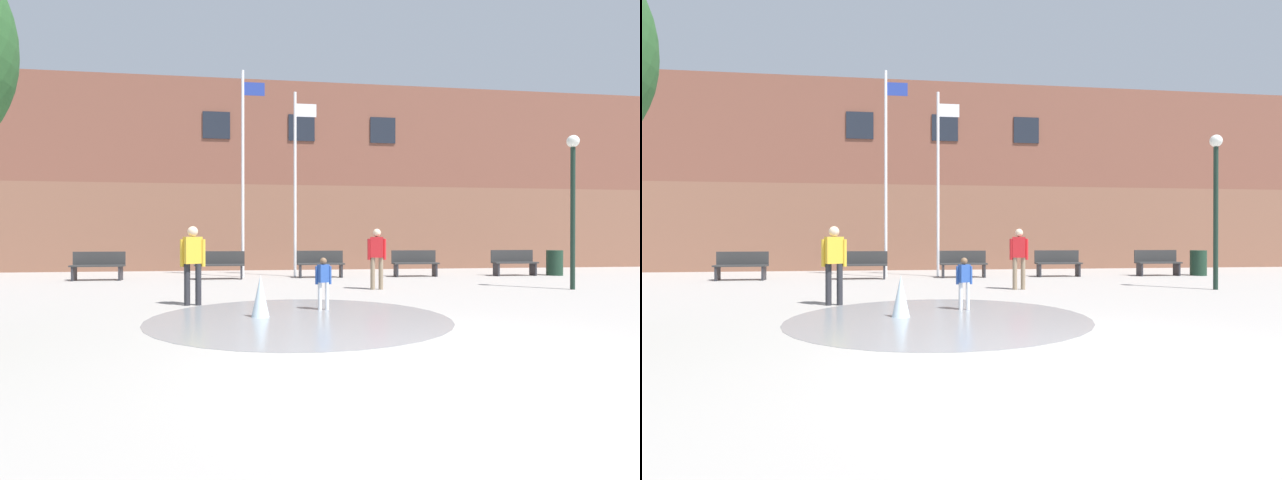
{
  "view_description": "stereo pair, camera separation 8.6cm",
  "coord_description": "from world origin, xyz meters",
  "views": [
    {
      "loc": [
        -2.17,
        -5.22,
        1.37
      ],
      "look_at": [
        -0.4,
        7.27,
        1.3
      ],
      "focal_mm": 28.0,
      "sensor_mm": 36.0,
      "label": 1
    },
    {
      "loc": [
        -2.09,
        -5.23,
        1.37
      ],
      "look_at": [
        -0.4,
        7.27,
        1.3
      ],
      "focal_mm": 28.0,
      "sensor_mm": 36.0,
      "label": 2
    }
  ],
  "objects": [
    {
      "name": "park_bench_near_trashcan",
      "position": [
        3.55,
        11.52,
        0.48
      ],
      "size": [
        1.6,
        0.44,
        0.91
      ],
      "color": "#28282D",
      "rests_on": "ground"
    },
    {
      "name": "park_bench_left_of_flagpoles",
      "position": [
        -3.13,
        11.34,
        0.48
      ],
      "size": [
        1.6,
        0.44,
        0.91
      ],
      "color": "#28282D",
      "rests_on": "ground"
    },
    {
      "name": "library_building",
      "position": [
        0.0,
        18.59,
        3.96
      ],
      "size": [
        36.0,
        6.05,
        7.91
      ],
      "color": "brown",
      "rests_on": "ground"
    },
    {
      "name": "adult_watching",
      "position": [
        -3.3,
        5.05,
        0.93
      ],
      "size": [
        0.5,
        0.33,
        1.59
      ],
      "rotation": [
        0.0,
        0.0,
        -2.69
      ],
      "color": "#28282D",
      "rests_on": "ground"
    },
    {
      "name": "child_with_pink_shirt",
      "position": [
        -0.79,
        4.06,
        0.58
      ],
      "size": [
        0.31,
        0.21,
        0.99
      ],
      "rotation": [
        0.0,
        0.0,
        0.48
      ],
      "color": "silver",
      "rests_on": "ground"
    },
    {
      "name": "splash_fountain",
      "position": [
        -1.5,
        3.22,
        0.1
      ],
      "size": [
        5.08,
        5.08,
        0.72
      ],
      "color": "gray",
      "rests_on": "ground"
    },
    {
      "name": "flagpole_right",
      "position": [
        -0.55,
        12.13,
        3.45
      ],
      "size": [
        0.8,
        0.1,
        6.44
      ],
      "color": "silver",
      "rests_on": "ground"
    },
    {
      "name": "park_bench_far_left",
      "position": [
        -6.93,
        11.42,
        0.48
      ],
      "size": [
        1.6,
        0.44,
        0.91
      ],
      "color": "#28282D",
      "rests_on": "ground"
    },
    {
      "name": "adult_in_red",
      "position": [
        1.13,
        7.49,
        0.93
      ],
      "size": [
        0.5,
        0.28,
        1.59
      ],
      "rotation": [
        0.0,
        0.0,
        2.88
      ],
      "color": "#89755B",
      "rests_on": "ground"
    },
    {
      "name": "lamp_post_right_lane",
      "position": [
        6.23,
        6.78,
        2.63
      ],
      "size": [
        0.32,
        0.32,
        4.05
      ],
      "color": "#192D23",
      "rests_on": "ground"
    },
    {
      "name": "park_bench_far_right",
      "position": [
        7.19,
        11.42,
        0.48
      ],
      "size": [
        1.6,
        0.44,
        0.91
      ],
      "color": "#28282D",
      "rests_on": "ground"
    },
    {
      "name": "ground_plane",
      "position": [
        0.0,
        0.0,
        0.0
      ],
      "size": [
        100.0,
        100.0,
        0.0
      ],
      "primitive_type": "plane",
      "color": "gray"
    },
    {
      "name": "park_bench_under_left_flagpole",
      "position": [
        0.23,
        11.58,
        0.48
      ],
      "size": [
        1.6,
        0.44,
        0.91
      ],
      "color": "#28282D",
      "rests_on": "ground"
    },
    {
      "name": "trash_can",
      "position": [
        8.7,
        11.33,
        0.45
      ],
      "size": [
        0.56,
        0.56,
        0.9
      ],
      "primitive_type": "cylinder",
      "color": "#193323",
      "rests_on": "ground"
    },
    {
      "name": "flagpole_left",
      "position": [
        -2.36,
        12.13,
        3.79
      ],
      "size": [
        0.8,
        0.1,
        7.11
      ],
      "color": "silver",
      "rests_on": "ground"
    }
  ]
}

